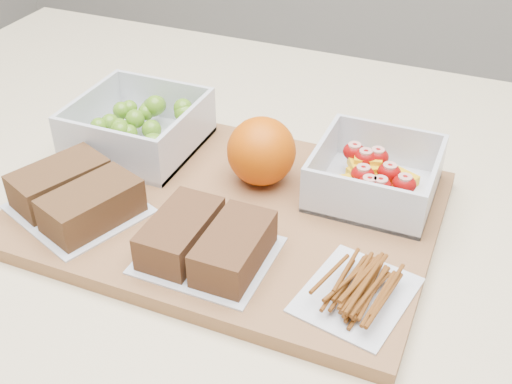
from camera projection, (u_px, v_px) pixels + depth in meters
cutting_board at (228, 210)px, 0.67m from camera, size 0.42×0.30×0.02m
grape_container at (141, 127)px, 0.75m from camera, size 0.14×0.14×0.06m
fruit_container at (374, 177)px, 0.67m from camera, size 0.12×0.12×0.05m
orange at (261, 151)px, 0.68m from camera, size 0.07×0.07×0.07m
sandwich_bag_left at (76, 195)px, 0.65m from camera, size 0.16×0.15×0.04m
sandwich_bag_center at (207, 241)px, 0.59m from camera, size 0.12×0.11×0.04m
pretzel_bag at (357, 286)px, 0.55m from camera, size 0.10×0.12×0.02m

